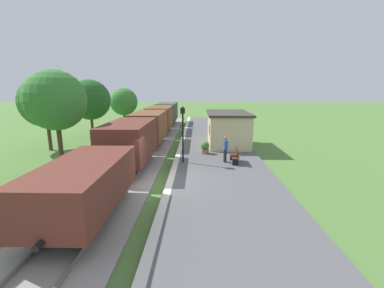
# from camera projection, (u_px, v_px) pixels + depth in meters

# --- Properties ---
(ground_plane) EXTENTS (160.00, 160.00, 0.00)m
(ground_plane) POSITION_uv_depth(u_px,v_px,m) (163.00, 186.00, 13.60)
(ground_plane) COLOR #517A38
(platform_slab) EXTENTS (6.00, 60.00, 0.25)m
(platform_slab) POSITION_uv_depth(u_px,v_px,m) (224.00, 184.00, 13.50)
(platform_slab) COLOR #565659
(platform_slab) RESTS_ON ground
(platform_edge_stripe) EXTENTS (0.36, 60.00, 0.01)m
(platform_edge_stripe) POSITION_uv_depth(u_px,v_px,m) (170.00, 181.00, 13.54)
(platform_edge_stripe) COLOR silver
(platform_edge_stripe) RESTS_ON platform_slab
(track_ballast) EXTENTS (3.80, 60.00, 0.12)m
(track_ballast) POSITION_uv_depth(u_px,v_px,m) (117.00, 184.00, 13.64)
(track_ballast) COLOR gray
(track_ballast) RESTS_ON ground
(rail_near) EXTENTS (0.07, 60.00, 0.14)m
(rail_near) POSITION_uv_depth(u_px,v_px,m) (131.00, 182.00, 13.60)
(rail_near) COLOR slate
(rail_near) RESTS_ON track_ballast
(rail_far) EXTENTS (0.07, 60.00, 0.14)m
(rail_far) POSITION_uv_depth(u_px,v_px,m) (104.00, 182.00, 13.63)
(rail_far) COLOR slate
(rail_far) RESTS_ON track_ballast
(freight_train) EXTENTS (2.50, 32.60, 2.72)m
(freight_train) POSITION_uv_depth(u_px,v_px,m) (151.00, 127.00, 23.09)
(freight_train) COLOR brown
(freight_train) RESTS_ON rail_near
(station_hut) EXTENTS (3.50, 5.80, 2.78)m
(station_hut) POSITION_uv_depth(u_px,v_px,m) (228.00, 128.00, 22.12)
(station_hut) COLOR beige
(station_hut) RESTS_ON platform_slab
(bench_near_hut) EXTENTS (0.42, 1.50, 0.91)m
(bench_near_hut) POSITION_uv_depth(u_px,v_px,m) (235.00, 156.00, 16.80)
(bench_near_hut) COLOR #422819
(bench_near_hut) RESTS_ON platform_slab
(person_waiting) EXTENTS (0.32, 0.42, 1.71)m
(person_waiting) POSITION_uv_depth(u_px,v_px,m) (225.00, 148.00, 16.85)
(person_waiting) COLOR black
(person_waiting) RESTS_ON platform_slab
(potted_planter) EXTENTS (0.64, 0.64, 0.92)m
(potted_planter) POSITION_uv_depth(u_px,v_px,m) (205.00, 147.00, 19.14)
(potted_planter) COLOR #9E6642
(potted_planter) RESTS_ON platform_slab
(lamp_post_near) EXTENTS (0.28, 0.28, 3.70)m
(lamp_post_near) POSITION_uv_depth(u_px,v_px,m) (183.00, 124.00, 16.47)
(lamp_post_near) COLOR black
(lamp_post_near) RESTS_ON platform_slab
(tree_trackside_mid) EXTENTS (3.59, 3.59, 6.12)m
(tree_trackside_mid) POSITION_uv_depth(u_px,v_px,m) (55.00, 100.00, 15.29)
(tree_trackside_mid) COLOR #4C3823
(tree_trackside_mid) RESTS_ON ground
(tree_trackside_far) EXTENTS (4.00, 4.00, 5.93)m
(tree_trackside_far) POSITION_uv_depth(u_px,v_px,m) (45.00, 102.00, 20.52)
(tree_trackside_far) COLOR #4C3823
(tree_trackside_far) RESTS_ON ground
(tree_field_left) EXTENTS (4.11, 4.11, 5.89)m
(tree_field_left) POSITION_uv_depth(u_px,v_px,m) (90.00, 100.00, 26.47)
(tree_field_left) COLOR #4C3823
(tree_field_left) RESTS_ON ground
(tree_field_distant) EXTENTS (3.50, 3.50, 5.04)m
(tree_field_distant) POSITION_uv_depth(u_px,v_px,m) (124.00, 102.00, 33.03)
(tree_field_distant) COLOR #4C3823
(tree_field_distant) RESTS_ON ground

